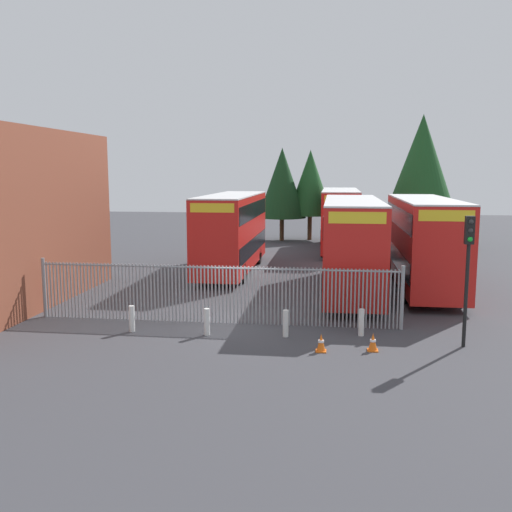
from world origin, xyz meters
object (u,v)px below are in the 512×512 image
(double_decker_bus_behind_fence_right, at_px, (232,230))
(traffic_cone_by_gate, at_px, (321,343))
(double_decker_bus_near_gate, at_px, (352,242))
(traffic_light_kerbside, at_px, (468,257))
(double_decker_bus_far_back, at_px, (340,217))
(double_decker_bus_behind_fence_left, at_px, (423,240))
(bollard_center_front, at_px, (207,322))
(bollard_near_right, at_px, (286,323))
(traffic_cone_mid_forecourt, at_px, (373,342))
(bollard_far_right, at_px, (361,322))
(bollard_near_left, at_px, (132,319))

(double_decker_bus_behind_fence_right, relative_size, traffic_cone_by_gate, 18.32)
(double_decker_bus_near_gate, relative_size, traffic_light_kerbside, 2.51)
(double_decker_bus_behind_fence_right, bearing_deg, double_decker_bus_far_back, 57.60)
(double_decker_bus_near_gate, distance_m, double_decker_bus_behind_fence_left, 3.78)
(bollard_center_front, distance_m, bollard_near_right, 2.76)
(traffic_cone_by_gate, distance_m, traffic_cone_mid_forecourt, 1.67)
(bollard_far_right, bearing_deg, bollard_center_front, -173.08)
(double_decker_bus_behind_fence_right, distance_m, bollard_center_front, 13.02)
(traffic_cone_by_gate, bearing_deg, traffic_light_kerbside, 13.72)
(bollard_near_right, height_order, traffic_cone_by_gate, bollard_near_right)
(double_decker_bus_near_gate, distance_m, traffic_cone_mid_forecourt, 9.12)
(bollard_near_right, bearing_deg, double_decker_bus_far_back, 84.75)
(double_decker_bus_behind_fence_left, height_order, bollard_far_right, double_decker_bus_behind_fence_left)
(double_decker_bus_behind_fence_left, bearing_deg, bollard_near_right, -123.08)
(double_decker_bus_near_gate, xyz_separation_m, bollard_near_left, (-7.98, -7.74, -1.95))
(double_decker_bus_near_gate, bearing_deg, bollard_center_front, -123.78)
(double_decker_bus_far_back, height_order, bollard_near_right, double_decker_bus_far_back)
(bollard_near_left, xyz_separation_m, bollard_center_front, (2.76, -0.05, 0.00))
(double_decker_bus_far_back, xyz_separation_m, traffic_cone_mid_forecourt, (0.85, -23.58, -2.13))
(double_decker_bus_behind_fence_left, distance_m, traffic_cone_by_gate, 11.80)
(double_decker_bus_behind_fence_right, distance_m, traffic_light_kerbside, 16.43)
(bollard_near_left, xyz_separation_m, traffic_cone_by_gate, (6.78, -1.40, -0.19))
(double_decker_bus_near_gate, xyz_separation_m, traffic_cone_mid_forecourt, (0.45, -8.85, -2.13))
(double_decker_bus_behind_fence_right, relative_size, bollard_near_left, 11.38)
(double_decker_bus_near_gate, relative_size, bollard_far_right, 11.38)
(bollard_near_left, height_order, bollard_far_right, same)
(double_decker_bus_far_back, bearing_deg, double_decker_bus_near_gate, -88.44)
(double_decker_bus_near_gate, height_order, traffic_cone_mid_forecourt, double_decker_bus_near_gate)
(bollard_far_right, bearing_deg, traffic_cone_by_gate, -124.10)
(double_decker_bus_far_back, distance_m, bollard_near_left, 23.79)
(traffic_cone_mid_forecourt, bearing_deg, bollard_far_right, 99.60)
(bollard_near_right, bearing_deg, bollard_center_front, -176.73)
(double_decker_bus_behind_fence_left, bearing_deg, double_decker_bus_near_gate, -157.05)
(double_decker_bus_near_gate, bearing_deg, double_decker_bus_behind_fence_right, 142.70)
(double_decker_bus_behind_fence_right, height_order, bollard_near_left, double_decker_bus_behind_fence_right)
(double_decker_bus_behind_fence_right, height_order, bollard_center_front, double_decker_bus_behind_fence_right)
(double_decker_bus_near_gate, relative_size, traffic_cone_mid_forecourt, 18.32)
(double_decker_bus_near_gate, xyz_separation_m, double_decker_bus_far_back, (-0.40, 14.73, 0.00))
(bollard_near_right, distance_m, traffic_cone_by_gate, 1.97)
(traffic_cone_by_gate, bearing_deg, double_decker_bus_behind_fence_right, 110.80)
(bollard_near_left, height_order, traffic_light_kerbside, traffic_light_kerbside)
(double_decker_bus_near_gate, distance_m, traffic_cone_by_gate, 9.47)
(traffic_cone_mid_forecourt, bearing_deg, double_decker_bus_behind_fence_left, 73.66)
(double_decker_bus_far_back, relative_size, bollard_near_right, 11.38)
(bollard_near_right, bearing_deg, double_decker_bus_behind_fence_left, 56.92)
(bollard_center_front, height_order, traffic_cone_mid_forecourt, bollard_center_front)
(double_decker_bus_behind_fence_left, bearing_deg, double_decker_bus_far_back, 106.32)
(double_decker_bus_far_back, height_order, bollard_center_front, double_decker_bus_far_back)
(double_decker_bus_near_gate, distance_m, bollard_center_front, 9.58)
(double_decker_bus_behind_fence_right, relative_size, double_decker_bus_far_back, 1.00)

